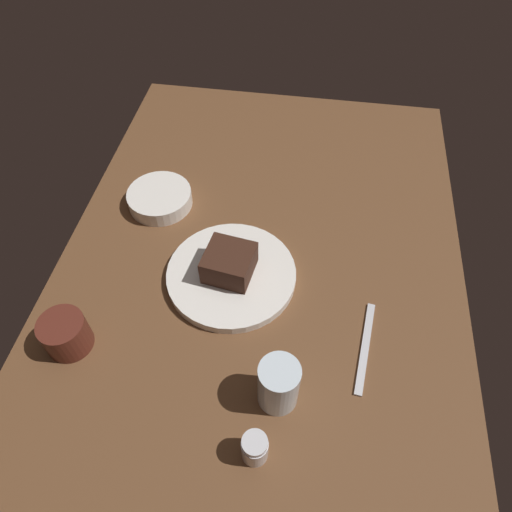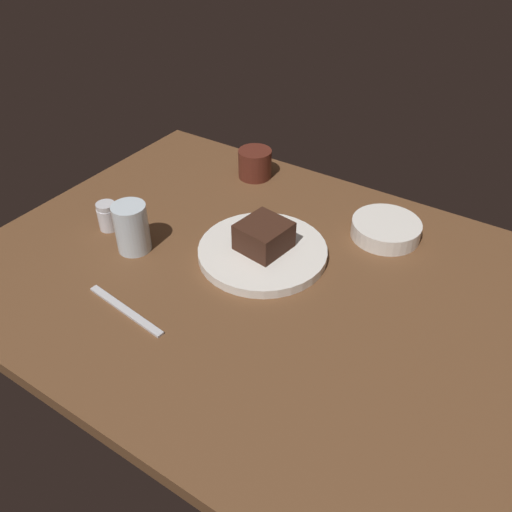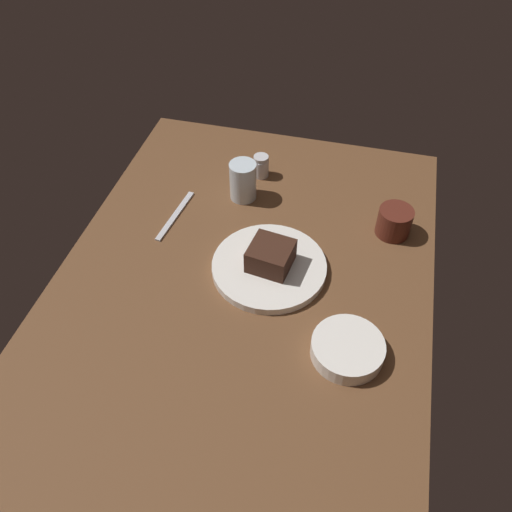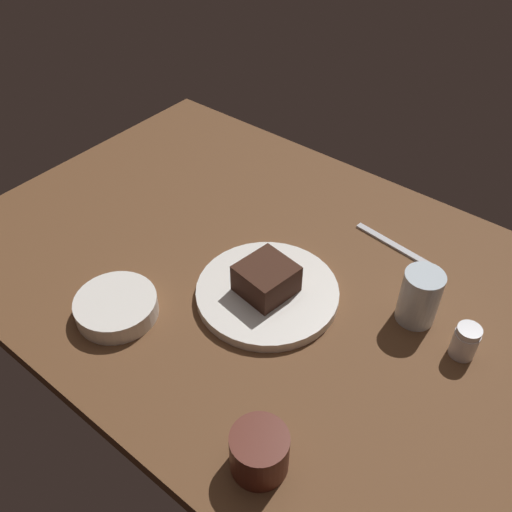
# 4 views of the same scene
# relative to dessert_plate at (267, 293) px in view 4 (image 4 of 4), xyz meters

# --- Properties ---
(dining_table) EXTENTS (1.20, 0.84, 0.03)m
(dining_table) POSITION_rel_dessert_plate_xyz_m (-0.06, 0.05, -0.02)
(dining_table) COLOR brown
(dining_table) RESTS_ON ground
(dessert_plate) EXTENTS (0.26, 0.26, 0.02)m
(dessert_plate) POSITION_rel_dessert_plate_xyz_m (0.00, 0.00, 0.00)
(dessert_plate) COLOR white
(dessert_plate) RESTS_ON dining_table
(chocolate_cake_slice) EXTENTS (0.10, 0.10, 0.06)m
(chocolate_cake_slice) POSITION_rel_dessert_plate_xyz_m (-0.00, -0.00, 0.04)
(chocolate_cake_slice) COLOR #381E14
(chocolate_cake_slice) RESTS_ON dessert_plate
(salt_shaker) EXTENTS (0.04, 0.04, 0.06)m
(salt_shaker) POSITION_rel_dessert_plate_xyz_m (0.33, 0.10, 0.02)
(salt_shaker) COLOR silver
(salt_shaker) RESTS_ON dining_table
(water_glass) EXTENTS (0.07, 0.07, 0.10)m
(water_glass) POSITION_rel_dessert_plate_xyz_m (0.23, 0.12, 0.04)
(water_glass) COLOR silver
(water_glass) RESTS_ON dining_table
(side_bowl) EXTENTS (0.15, 0.15, 0.04)m
(side_bowl) POSITION_rel_dessert_plate_xyz_m (-0.18, -0.20, 0.01)
(side_bowl) COLOR white
(side_bowl) RESTS_ON dining_table
(coffee_cup) EXTENTS (0.08, 0.08, 0.07)m
(coffee_cup) POSITION_rel_dessert_plate_xyz_m (0.19, -0.26, 0.03)
(coffee_cup) COLOR #562319
(coffee_cup) RESTS_ON dining_table
(butter_knife) EXTENTS (0.19, 0.04, 0.01)m
(butter_knife) POSITION_rel_dessert_plate_xyz_m (0.12, 0.27, -0.01)
(butter_knife) COLOR silver
(butter_knife) RESTS_ON dining_table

